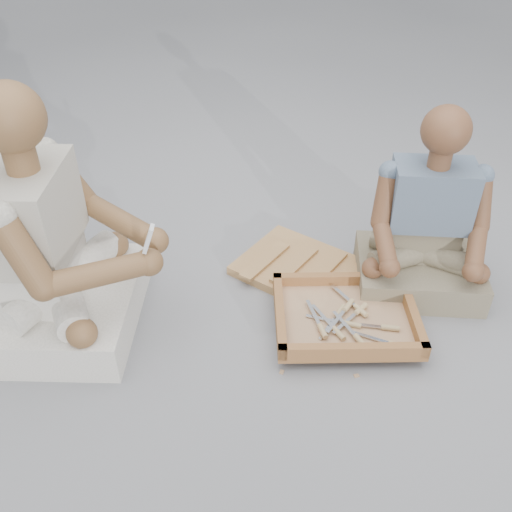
% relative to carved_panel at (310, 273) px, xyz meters
% --- Properties ---
extents(ground, '(60.00, 60.00, 0.00)m').
position_rel_carved_panel_xyz_m(ground, '(-0.16, -0.48, -0.02)').
color(ground, gray).
rests_on(ground, ground).
extents(carved_panel, '(0.74, 0.62, 0.04)m').
position_rel_carved_panel_xyz_m(carved_panel, '(0.00, 0.00, 0.00)').
color(carved_panel, olive).
rests_on(carved_panel, ground).
extents(tool_tray, '(0.66, 0.58, 0.07)m').
position_rel_carved_panel_xyz_m(tool_tray, '(0.19, -0.30, 0.05)').
color(tool_tray, brown).
rests_on(tool_tray, carved_panel).
extents(chisel_0, '(0.08, 0.22, 0.02)m').
position_rel_carved_panel_xyz_m(chisel_0, '(0.16, -0.30, 0.05)').
color(chisel_0, silver).
rests_on(chisel_0, tool_tray).
extents(chisel_1, '(0.12, 0.20, 0.02)m').
position_rel_carved_panel_xyz_m(chisel_1, '(0.11, -0.40, 0.06)').
color(chisel_1, silver).
rests_on(chisel_1, tool_tray).
extents(chisel_2, '(0.22, 0.06, 0.02)m').
position_rel_carved_panel_xyz_m(chisel_2, '(0.38, -0.42, 0.06)').
color(chisel_2, silver).
rests_on(chisel_2, tool_tray).
extents(chisel_3, '(0.22, 0.04, 0.02)m').
position_rel_carved_panel_xyz_m(chisel_3, '(0.35, -0.34, 0.06)').
color(chisel_3, silver).
rests_on(chisel_3, tool_tray).
extents(chisel_4, '(0.22, 0.03, 0.02)m').
position_rel_carved_panel_xyz_m(chisel_4, '(0.20, -0.35, 0.05)').
color(chisel_4, silver).
rests_on(chisel_4, tool_tray).
extents(chisel_5, '(0.16, 0.17, 0.02)m').
position_rel_carved_panel_xyz_m(chisel_5, '(0.17, -0.40, 0.06)').
color(chisel_5, silver).
rests_on(chisel_5, tool_tray).
extents(chisel_6, '(0.09, 0.21, 0.02)m').
position_rel_carved_panel_xyz_m(chisel_6, '(0.19, -0.27, 0.06)').
color(chisel_6, silver).
rests_on(chisel_6, tool_tray).
extents(chisel_7, '(0.17, 0.17, 0.02)m').
position_rel_carved_panel_xyz_m(chisel_7, '(0.23, -0.25, 0.06)').
color(chisel_7, silver).
rests_on(chisel_7, tool_tray).
extents(chisel_8, '(0.12, 0.20, 0.02)m').
position_rel_carved_panel_xyz_m(chisel_8, '(0.24, -0.28, 0.06)').
color(chisel_8, silver).
rests_on(chisel_8, tool_tray).
extents(chisel_9, '(0.16, 0.18, 0.02)m').
position_rel_carved_panel_xyz_m(chisel_9, '(0.25, -0.43, 0.07)').
color(chisel_9, silver).
rests_on(chisel_9, tool_tray).
extents(wood_chip_0, '(0.02, 0.02, 0.00)m').
position_rel_carved_panel_xyz_m(wood_chip_0, '(0.06, -0.28, -0.02)').
color(wood_chip_0, tan).
rests_on(wood_chip_0, ground).
extents(wood_chip_1, '(0.02, 0.02, 0.00)m').
position_rel_carved_panel_xyz_m(wood_chip_1, '(0.16, -0.25, -0.02)').
color(wood_chip_1, tan).
rests_on(wood_chip_1, ground).
extents(wood_chip_2, '(0.02, 0.02, 0.00)m').
position_rel_carved_panel_xyz_m(wood_chip_2, '(0.06, -0.29, -0.02)').
color(wood_chip_2, tan).
rests_on(wood_chip_2, ground).
extents(wood_chip_3, '(0.02, 0.02, 0.00)m').
position_rel_carved_panel_xyz_m(wood_chip_3, '(0.51, -0.32, -0.02)').
color(wood_chip_3, tan).
rests_on(wood_chip_3, ground).
extents(wood_chip_4, '(0.02, 0.02, 0.00)m').
position_rel_carved_panel_xyz_m(wood_chip_4, '(0.16, 0.08, -0.02)').
color(wood_chip_4, tan).
rests_on(wood_chip_4, ground).
extents(wood_chip_5, '(0.02, 0.02, 0.00)m').
position_rel_carved_panel_xyz_m(wood_chip_5, '(0.18, 0.01, -0.02)').
color(wood_chip_5, tan).
rests_on(wood_chip_5, ground).
extents(wood_chip_6, '(0.02, 0.02, 0.00)m').
position_rel_carved_panel_xyz_m(wood_chip_6, '(0.45, 0.02, -0.02)').
color(wood_chip_6, tan).
rests_on(wood_chip_6, ground).
extents(wood_chip_7, '(0.02, 0.02, 0.00)m').
position_rel_carved_panel_xyz_m(wood_chip_7, '(0.27, -0.54, -0.02)').
color(wood_chip_7, tan).
rests_on(wood_chip_7, ground).
extents(wood_chip_8, '(0.02, 0.02, 0.00)m').
position_rel_carved_panel_xyz_m(wood_chip_8, '(0.08, -0.33, -0.02)').
color(wood_chip_8, tan).
rests_on(wood_chip_8, ground).
extents(wood_chip_9, '(0.02, 0.02, 0.00)m').
position_rel_carved_panel_xyz_m(wood_chip_9, '(-0.00, -0.59, -0.02)').
color(wood_chip_9, tan).
rests_on(wood_chip_9, ground).
extents(wood_chip_10, '(0.02, 0.02, 0.00)m').
position_rel_carved_panel_xyz_m(wood_chip_10, '(0.14, -0.40, -0.02)').
color(wood_chip_10, tan).
rests_on(wood_chip_10, ground).
extents(craftsman, '(0.74, 0.74, 1.01)m').
position_rel_carved_panel_xyz_m(craftsman, '(-0.89, -0.53, 0.32)').
color(craftsman, silver).
rests_on(craftsman, ground).
extents(companion, '(0.59, 0.50, 0.82)m').
position_rel_carved_panel_xyz_m(companion, '(0.46, 0.07, 0.25)').
color(companion, '#797157').
rests_on(companion, ground).
extents(mobile_phone, '(0.06, 0.06, 0.10)m').
position_rel_carved_panel_xyz_m(mobile_phone, '(-0.51, -0.52, 0.45)').
color(mobile_phone, silver).
rests_on(mobile_phone, craftsman).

